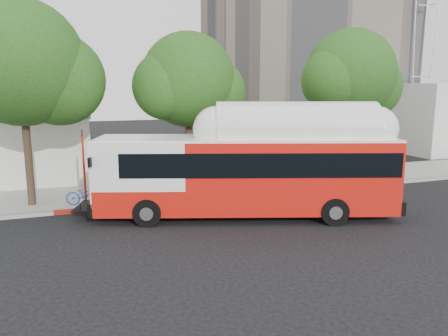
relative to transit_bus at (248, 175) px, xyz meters
name	(u,v)px	position (x,y,z in m)	size (l,w,h in m)	color
ground	(248,221)	(-0.24, -0.61, -1.92)	(120.00, 120.00, 0.00)	black
sidewalk	(204,187)	(-0.24, 5.89, -1.85)	(60.00, 5.00, 0.15)	gray
curb_strip	(219,198)	(-0.24, 3.29, -1.85)	(60.00, 0.30, 0.15)	gray
red_curb_segment	(162,203)	(-3.24, 3.29, -1.84)	(10.00, 0.32, 0.16)	maroon
street_tree_left	(32,68)	(-8.77, 4.95, 4.68)	(6.67, 5.80, 9.74)	#2D2116
street_tree_mid	(195,84)	(-0.83, 5.45, 3.98)	(5.75, 5.00, 8.62)	#2D2116
street_tree_right	(356,78)	(9.20, 5.25, 4.33)	(6.21, 5.40, 9.18)	#2D2116
transit_bus	(248,175)	(0.00, 0.00, 0.00)	(13.97, 6.74, 4.12)	red
signal_pole	(84,169)	(-6.79, 3.61, 0.03)	(0.11, 0.36, 3.81)	red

